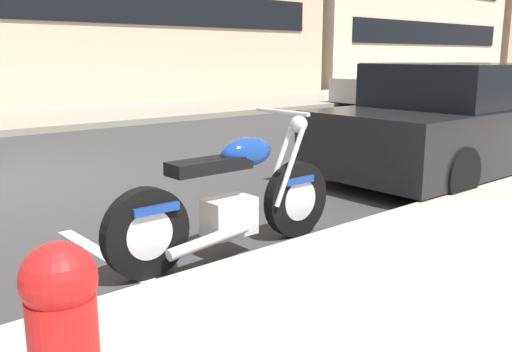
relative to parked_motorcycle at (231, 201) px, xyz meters
name	(u,v)px	position (x,y,z in m)	size (l,w,h in m)	color
sidewalk_far_curb	(295,100)	(11.20, 10.58, -0.37)	(120.00, 5.00, 0.14)	gray
parking_stall_stripe	(122,265)	(-0.80, 0.35, -0.43)	(0.12, 2.20, 0.01)	silver
parked_motorcycle	(231,201)	(0.00, 0.00, 0.00)	(2.15, 0.62, 1.13)	black
parked_car_behind_motorcycle	(463,121)	(4.37, 0.48, 0.27)	(4.58, 1.91, 1.47)	black
car_opposite_curb	(401,85)	(12.81, 7.35, 0.20)	(4.80, 2.12, 1.35)	gray
townhouse_mid_block	(504,3)	(39.53, 17.19, 4.99)	(15.41, 8.70, 10.85)	tan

